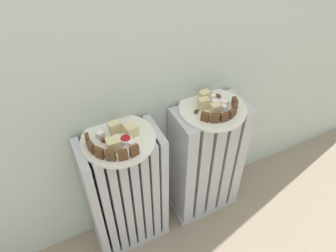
% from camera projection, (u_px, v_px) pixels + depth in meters
% --- Properties ---
extents(radiator_left, '(0.33, 0.18, 0.63)m').
position_uv_depth(radiator_left, '(126.00, 193.00, 1.35)').
color(radiator_left, '#B2B2B7').
rests_on(radiator_left, ground_plane).
extents(radiator_right, '(0.33, 0.18, 0.63)m').
position_uv_depth(radiator_right, '(206.00, 163.00, 1.48)').
color(radiator_right, '#B2B2B7').
rests_on(radiator_right, ground_plane).
extents(plate_left, '(0.27, 0.27, 0.01)m').
position_uv_depth(plate_left, '(118.00, 139.00, 1.14)').
color(plate_left, silver).
rests_on(plate_left, radiator_left).
extents(plate_right, '(0.27, 0.27, 0.01)m').
position_uv_depth(plate_right, '(212.00, 109.00, 1.27)').
color(plate_right, silver).
rests_on(plate_right, radiator_right).
extents(dark_cake_slice_left_0, '(0.02, 0.03, 0.04)m').
position_uv_depth(dark_cake_slice_left_0, '(88.00, 140.00, 1.10)').
color(dark_cake_slice_left_0, '#56351E').
rests_on(dark_cake_slice_left_0, plate_left).
extents(dark_cake_slice_left_1, '(0.02, 0.03, 0.04)m').
position_uv_depth(dark_cake_slice_left_1, '(91.00, 147.00, 1.07)').
color(dark_cake_slice_left_1, '#56351E').
rests_on(dark_cake_slice_left_1, plate_left).
extents(dark_cake_slice_left_2, '(0.03, 0.03, 0.04)m').
position_uv_depth(dark_cake_slice_left_2, '(99.00, 153.00, 1.05)').
color(dark_cake_slice_left_2, '#56351E').
rests_on(dark_cake_slice_left_2, plate_left).
extents(dark_cake_slice_left_3, '(0.03, 0.03, 0.04)m').
position_uv_depth(dark_cake_slice_left_3, '(111.00, 156.00, 1.04)').
color(dark_cake_slice_left_3, '#56351E').
rests_on(dark_cake_slice_left_3, plate_left).
extents(dark_cake_slice_left_4, '(0.03, 0.02, 0.04)m').
position_uv_depth(dark_cake_slice_left_4, '(123.00, 155.00, 1.04)').
color(dark_cake_slice_left_4, '#56351E').
rests_on(dark_cake_slice_left_4, plate_left).
extents(dark_cake_slice_left_5, '(0.03, 0.02, 0.04)m').
position_uv_depth(dark_cake_slice_left_5, '(134.00, 151.00, 1.06)').
color(dark_cake_slice_left_5, '#56351E').
rests_on(dark_cake_slice_left_5, plate_left).
extents(marble_cake_slice_left_0, '(0.05, 0.03, 0.05)m').
position_uv_depth(marble_cake_slice_left_0, '(115.00, 128.00, 1.14)').
color(marble_cake_slice_left_0, beige).
rests_on(marble_cake_slice_left_0, plate_left).
extents(marble_cake_slice_left_1, '(0.05, 0.04, 0.05)m').
position_uv_depth(marble_cake_slice_left_1, '(114.00, 145.00, 1.08)').
color(marble_cake_slice_left_1, beige).
rests_on(marble_cake_slice_left_1, plate_left).
extents(marble_cake_slice_left_2, '(0.05, 0.04, 0.04)m').
position_uv_depth(marble_cake_slice_left_2, '(131.00, 130.00, 1.13)').
color(marble_cake_slice_left_2, beige).
rests_on(marble_cake_slice_left_2, plate_left).
extents(turkish_delight_left_0, '(0.02, 0.02, 0.02)m').
position_uv_depth(turkish_delight_left_0, '(117.00, 138.00, 1.12)').
color(turkish_delight_left_0, white).
rests_on(turkish_delight_left_0, plate_left).
extents(turkish_delight_left_1, '(0.03, 0.03, 0.02)m').
position_uv_depth(turkish_delight_left_1, '(132.00, 144.00, 1.10)').
color(turkish_delight_left_1, white).
rests_on(turkish_delight_left_1, plate_left).
extents(turkish_delight_left_2, '(0.03, 0.03, 0.02)m').
position_uv_depth(turkish_delight_left_2, '(111.00, 141.00, 1.11)').
color(turkish_delight_left_2, white).
rests_on(turkish_delight_left_2, plate_left).
extents(turkish_delight_left_3, '(0.03, 0.03, 0.02)m').
position_uv_depth(turkish_delight_left_3, '(100.00, 135.00, 1.13)').
color(turkish_delight_left_3, white).
rests_on(turkish_delight_left_3, plate_left).
extents(medjool_date_left_0, '(0.03, 0.02, 0.02)m').
position_uv_depth(medjool_date_left_0, '(104.00, 140.00, 1.12)').
color(medjool_date_left_0, '#4C2814').
rests_on(medjool_date_left_0, plate_left).
extents(medjool_date_left_1, '(0.02, 0.03, 0.02)m').
position_uv_depth(medjool_date_left_1, '(118.00, 122.00, 1.18)').
color(medjool_date_left_1, '#4C2814').
rests_on(medjool_date_left_1, plate_left).
extents(jam_bowl_left, '(0.04, 0.04, 0.02)m').
position_uv_depth(jam_bowl_left, '(126.00, 140.00, 1.11)').
color(jam_bowl_left, white).
rests_on(jam_bowl_left, plate_left).
extents(dark_cake_slice_right_0, '(0.03, 0.03, 0.04)m').
position_uv_depth(dark_cake_slice_right_0, '(205.00, 117.00, 1.19)').
color(dark_cake_slice_right_0, '#56351E').
rests_on(dark_cake_slice_right_0, plate_right).
extents(dark_cake_slice_right_1, '(0.04, 0.03, 0.04)m').
position_uv_depth(dark_cake_slice_right_1, '(215.00, 118.00, 1.19)').
color(dark_cake_slice_right_1, '#56351E').
rests_on(dark_cake_slice_right_1, plate_right).
extents(dark_cake_slice_right_2, '(0.03, 0.02, 0.04)m').
position_uv_depth(dark_cake_slice_right_2, '(224.00, 117.00, 1.19)').
color(dark_cake_slice_right_2, '#56351E').
rests_on(dark_cake_slice_right_2, plate_right).
extents(dark_cake_slice_right_3, '(0.04, 0.03, 0.04)m').
position_uv_depth(dark_cake_slice_right_3, '(232.00, 113.00, 1.21)').
color(dark_cake_slice_right_3, '#56351E').
rests_on(dark_cake_slice_right_3, plate_right).
extents(dark_cake_slice_right_4, '(0.03, 0.03, 0.04)m').
position_uv_depth(dark_cake_slice_right_4, '(235.00, 108.00, 1.23)').
color(dark_cake_slice_right_4, '#56351E').
rests_on(dark_cake_slice_right_4, plate_right).
extents(dark_cake_slice_right_5, '(0.03, 0.03, 0.04)m').
position_uv_depth(dark_cake_slice_right_5, '(235.00, 102.00, 1.26)').
color(dark_cake_slice_right_5, '#56351E').
rests_on(dark_cake_slice_right_5, plate_right).
extents(marble_cake_slice_right_0, '(0.05, 0.04, 0.05)m').
position_uv_depth(marble_cake_slice_right_0, '(204.00, 103.00, 1.25)').
color(marble_cake_slice_right_0, beige).
rests_on(marble_cake_slice_right_0, plate_right).
extents(marble_cake_slice_right_1, '(0.05, 0.04, 0.05)m').
position_uv_depth(marble_cake_slice_right_1, '(205.00, 96.00, 1.28)').
color(marble_cake_slice_right_1, beige).
rests_on(marble_cake_slice_right_1, plate_right).
extents(marble_cake_slice_right_2, '(0.04, 0.03, 0.05)m').
position_uv_depth(marble_cake_slice_right_2, '(216.00, 109.00, 1.22)').
color(marble_cake_slice_right_2, beige).
rests_on(marble_cake_slice_right_2, plate_right).
extents(turkish_delight_right_0, '(0.03, 0.03, 0.02)m').
position_uv_depth(turkish_delight_right_0, '(213.00, 97.00, 1.30)').
color(turkish_delight_right_0, white).
rests_on(turkish_delight_right_0, plate_right).
extents(turkish_delight_right_1, '(0.03, 0.03, 0.02)m').
position_uv_depth(turkish_delight_right_1, '(215.00, 103.00, 1.27)').
color(turkish_delight_right_1, white).
rests_on(turkish_delight_right_1, plate_right).
extents(turkish_delight_right_2, '(0.03, 0.03, 0.02)m').
position_uv_depth(turkish_delight_right_2, '(225.00, 103.00, 1.26)').
color(turkish_delight_right_2, white).
rests_on(turkish_delight_right_2, plate_right).
extents(turkish_delight_right_3, '(0.03, 0.03, 0.02)m').
position_uv_depth(turkish_delight_right_3, '(224.00, 108.00, 1.24)').
color(turkish_delight_right_3, white).
rests_on(turkish_delight_right_3, plate_right).
extents(medjool_date_right_0, '(0.03, 0.03, 0.01)m').
position_uv_depth(medjool_date_right_0, '(196.00, 111.00, 1.23)').
color(medjool_date_right_0, '#4C2814').
rests_on(medjool_date_right_0, plate_right).
extents(medjool_date_right_1, '(0.03, 0.03, 0.01)m').
position_uv_depth(medjool_date_right_1, '(218.00, 96.00, 1.31)').
color(medjool_date_right_1, '#4C2814').
rests_on(medjool_date_right_1, plate_right).
extents(medjool_date_right_2, '(0.03, 0.03, 0.02)m').
position_uv_depth(medjool_date_right_2, '(209.00, 93.00, 1.32)').
color(medjool_date_right_2, '#4C2814').
rests_on(medjool_date_right_2, plate_right).
extents(fork, '(0.04, 0.10, 0.00)m').
position_uv_depth(fork, '(215.00, 112.00, 1.24)').
color(fork, '#B7B7BC').
rests_on(fork, plate_right).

